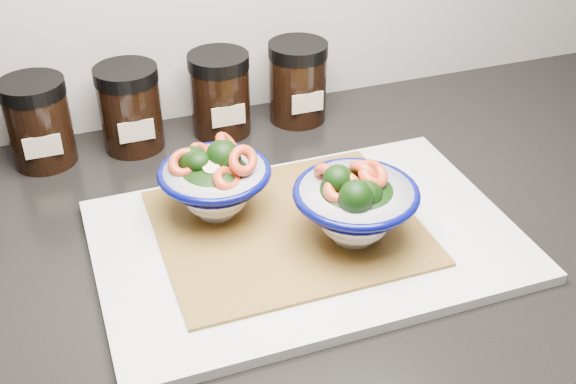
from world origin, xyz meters
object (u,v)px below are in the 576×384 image
object	(u,v)px
spice_jar_c	(130,108)
spice_jar_d	(220,94)
bowl_left	(215,181)
bowl_right	(355,205)
spice_jar_b	(38,122)
spice_jar_e	(298,82)
cutting_board	(307,240)

from	to	relation	value
spice_jar_c	spice_jar_d	bearing A→B (deg)	0.00
bowl_left	bowl_right	bearing A→B (deg)	-37.20
bowl_left	spice_jar_c	world-z (taller)	same
bowl_left	bowl_right	world-z (taller)	bowl_right
spice_jar_d	spice_jar_b	bearing A→B (deg)	180.00
spice_jar_d	spice_jar_e	bearing A→B (deg)	0.00
cutting_board	spice_jar_b	bearing A→B (deg)	132.37
cutting_board	bowl_left	size ratio (longest dim) A/B	3.60
cutting_board	bowl_right	xyz separation A→B (m)	(0.04, -0.02, 0.05)
cutting_board	spice_jar_d	bearing A→B (deg)	93.77
bowl_left	spice_jar_d	size ratio (longest dim) A/B	1.11
bowl_left	cutting_board	bearing A→B (deg)	-41.86
bowl_left	spice_jar_e	world-z (taller)	same
bowl_left	bowl_right	distance (m)	0.16
bowl_right	spice_jar_c	bearing A→B (deg)	121.42
spice_jar_c	spice_jar_e	bearing A→B (deg)	0.00
bowl_left	spice_jar_c	size ratio (longest dim) A/B	1.11
bowl_left	spice_jar_e	xyz separation A→B (m)	(0.17, 0.21, 0.00)
bowl_left	spice_jar_e	distance (m)	0.27
spice_jar_c	bowl_left	bearing A→B (deg)	-74.15
spice_jar_c	spice_jar_e	xyz separation A→B (m)	(0.23, 0.00, 0.00)
spice_jar_d	bowl_right	bearing A→B (deg)	-78.16
bowl_left	bowl_right	size ratio (longest dim) A/B	0.94
cutting_board	spice_jar_b	distance (m)	0.38
cutting_board	bowl_left	distance (m)	0.12
spice_jar_c	spice_jar_d	world-z (taller)	same
spice_jar_b	spice_jar_c	distance (m)	0.11
bowl_left	spice_jar_b	distance (m)	0.27
cutting_board	spice_jar_c	xyz separation A→B (m)	(-0.14, 0.28, 0.05)
bowl_right	spice_jar_c	distance (m)	0.35
cutting_board	spice_jar_d	distance (m)	0.28
cutting_board	spice_jar_e	xyz separation A→B (m)	(0.09, 0.28, 0.05)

